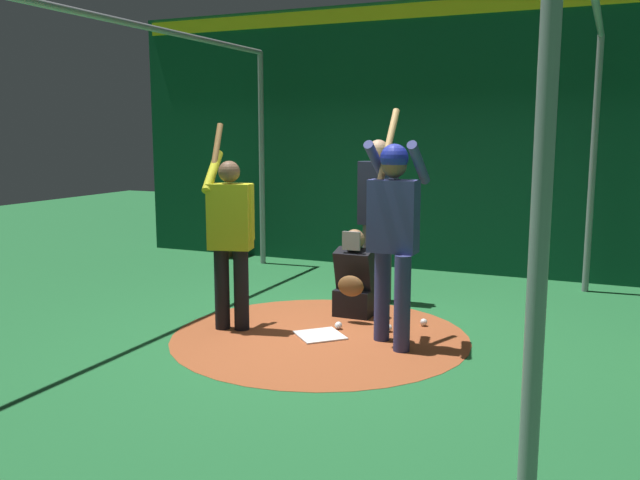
{
  "coord_description": "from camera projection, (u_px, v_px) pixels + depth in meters",
  "views": [
    {
      "loc": [
        5.8,
        2.54,
        1.96
      ],
      "look_at": [
        0.0,
        0.0,
        0.95
      ],
      "focal_mm": 37.88,
      "sensor_mm": 36.0,
      "label": 1
    }
  ],
  "objects": [
    {
      "name": "batter",
      "position": [
        393.0,
        224.0,
        6.12
      ],
      "size": [
        0.68,
        0.49,
        2.19
      ],
      "color": "navy",
      "rests_on": "ground"
    },
    {
      "name": "bat_rack",
      "position": [
        234.0,
        226.0,
        10.74
      ],
      "size": [
        0.58,
        0.2,
        1.05
      ],
      "color": "olive",
      "rests_on": "ground"
    },
    {
      "name": "catcher",
      "position": [
        355.0,
        282.0,
        7.25
      ],
      "size": [
        0.58,
        0.4,
        0.95
      ],
      "color": "black",
      "rests_on": "ground"
    },
    {
      "name": "back_wall",
      "position": [
        423.0,
        137.0,
        9.56
      ],
      "size": [
        0.23,
        9.24,
        3.77
      ],
      "color": "#0F472D",
      "rests_on": "ground"
    },
    {
      "name": "visitor",
      "position": [
        230.0,
        233.0,
        6.66
      ],
      "size": [
        0.55,
        0.57,
        2.06
      ],
      "rotation": [
        0.0,
        0.0,
        0.25
      ],
      "color": "black",
      "rests_on": "ground"
    },
    {
      "name": "baseball_0",
      "position": [
        424.0,
        322.0,
        6.9
      ],
      "size": [
        0.07,
        0.07,
        0.07
      ],
      "primitive_type": "sphere",
      "color": "white",
      "rests_on": "dirt_circle"
    },
    {
      "name": "home_plate",
      "position": [
        320.0,
        335.0,
        6.56
      ],
      "size": [
        0.59,
        0.59,
        0.01
      ],
      "primitive_type": "cube",
      "rotation": [
        0.0,
        0.0,
        0.79
      ],
      "color": "white",
      "rests_on": "dirt_circle"
    },
    {
      "name": "cage_frame",
      "position": [
        320.0,
        104.0,
        6.21
      ],
      "size": [
        6.19,
        4.64,
        3.14
      ],
      "color": "gray",
      "rests_on": "ground"
    },
    {
      "name": "baseball_2",
      "position": [
        338.0,
        325.0,
        6.78
      ],
      "size": [
        0.07,
        0.07,
        0.07
      ],
      "primitive_type": "sphere",
      "color": "white",
      "rests_on": "dirt_circle"
    },
    {
      "name": "ground_plane",
      "position": [
        320.0,
        336.0,
        6.56
      ],
      "size": [
        25.24,
        25.24,
        0.0
      ],
      "primitive_type": "plane",
      "color": "#216633"
    },
    {
      "name": "dirt_circle",
      "position": [
        320.0,
        336.0,
        6.56
      ],
      "size": [
        2.89,
        2.89,
        0.01
      ],
      "primitive_type": "cylinder",
      "color": "#9E4C28",
      "rests_on": "ground"
    },
    {
      "name": "baseball_1",
      "position": [
        388.0,
        328.0,
        6.69
      ],
      "size": [
        0.07,
        0.07,
        0.07
      ],
      "primitive_type": "sphere",
      "color": "white",
      "rests_on": "dirt_circle"
    },
    {
      "name": "umpire",
      "position": [
        378.0,
        211.0,
        7.75
      ],
      "size": [
        0.24,
        0.49,
        1.88
      ],
      "color": "#4C4C51",
      "rests_on": "ground"
    }
  ]
}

